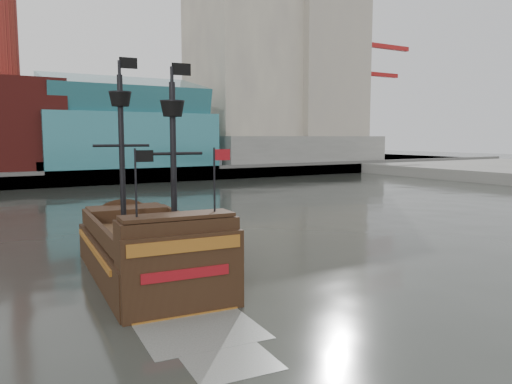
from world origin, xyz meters
TOP-DOWN VIEW (x-y plane):
  - ground at (0.00, 0.00)m, footprint 400.00×400.00m
  - promenade_far at (0.00, 92.00)m, footprint 220.00×60.00m
  - seawall at (0.00, 62.50)m, footprint 220.00×1.00m
  - skyline at (5.21, 84.56)m, footprint 149.00×45.00m
  - crane_a at (78.63, 82.00)m, footprint 22.50×4.00m
  - crane_b at (88.23, 92.00)m, footprint 19.10×4.00m
  - pirate_ship at (-7.57, 6.51)m, footprint 6.88×18.16m

SIDE VIEW (x-z plane):
  - ground at x=0.00m, z-range 0.00..0.00m
  - promenade_far at x=0.00m, z-range 0.00..2.00m
  - pirate_ship at x=-7.57m, z-range -5.44..7.85m
  - seawall at x=0.00m, z-range 0.00..2.60m
  - crane_b at x=88.23m, z-range 2.45..28.70m
  - crane_a at x=78.63m, z-range 2.99..35.24m
  - skyline at x=5.21m, z-range -6.45..55.55m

